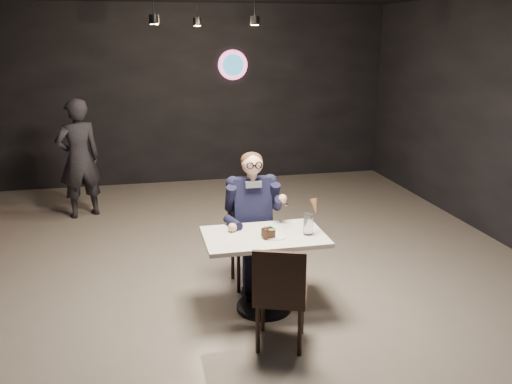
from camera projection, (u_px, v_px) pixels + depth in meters
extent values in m
plane|color=slate|center=(235.00, 296.00, 5.40)|extent=(9.00, 9.00, 0.00)
cube|color=black|center=(202.00, 1.00, 6.46)|extent=(1.40, 1.20, 0.36)
cube|color=silver|center=(264.00, 272.00, 5.04)|extent=(1.10, 0.70, 0.75)
cube|color=black|center=(252.00, 242.00, 5.53)|extent=(0.42, 0.46, 0.92)
cube|color=black|center=(281.00, 293.00, 4.45)|extent=(0.55, 0.58, 0.92)
cube|color=black|center=(252.00, 218.00, 5.45)|extent=(0.60, 0.80, 1.44)
cylinder|color=white|center=(275.00, 236.00, 4.88)|extent=(0.20, 0.20, 0.01)
cube|color=black|center=(268.00, 233.00, 4.84)|extent=(0.12, 0.11, 0.07)
ellipsoid|color=green|center=(272.00, 230.00, 4.79)|extent=(0.07, 0.04, 0.01)
cylinder|color=silver|center=(308.00, 224.00, 4.91)|extent=(0.09, 0.09, 0.19)
cone|color=tan|center=(315.00, 206.00, 4.92)|extent=(0.09, 0.09, 0.14)
imported|color=black|center=(79.00, 159.00, 7.54)|extent=(0.72, 0.61, 1.67)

